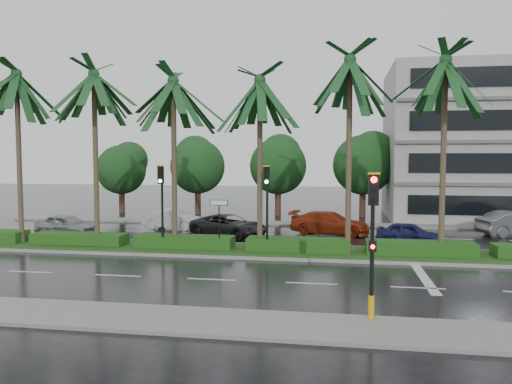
% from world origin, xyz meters
% --- Properties ---
extents(ground, '(120.00, 120.00, 0.00)m').
position_xyz_m(ground, '(0.00, 0.00, 0.00)').
color(ground, black).
rests_on(ground, ground).
extents(near_sidewalk, '(40.00, 2.40, 0.12)m').
position_xyz_m(near_sidewalk, '(0.00, -10.20, 0.06)').
color(near_sidewalk, slate).
rests_on(near_sidewalk, ground).
extents(far_sidewalk, '(40.00, 2.00, 0.12)m').
position_xyz_m(far_sidewalk, '(0.00, 12.00, 0.06)').
color(far_sidewalk, slate).
rests_on(far_sidewalk, ground).
extents(median, '(36.00, 4.00, 0.15)m').
position_xyz_m(median, '(0.00, 1.00, 0.08)').
color(median, gray).
rests_on(median, ground).
extents(hedge, '(35.20, 1.40, 0.60)m').
position_xyz_m(hedge, '(0.00, 1.00, 0.45)').
color(hedge, '#184112').
rests_on(hedge, median).
extents(lane_markings, '(34.00, 13.06, 0.01)m').
position_xyz_m(lane_markings, '(3.04, -0.43, 0.01)').
color(lane_markings, silver).
rests_on(lane_markings, ground).
extents(palm_row, '(26.30, 4.20, 10.32)m').
position_xyz_m(palm_row, '(-1.25, 1.02, 8.62)').
color(palm_row, '#463928').
rests_on(palm_row, median).
extents(signal_near, '(0.34, 0.45, 4.36)m').
position_xyz_m(signal_near, '(6.00, -9.39, 2.50)').
color(signal_near, black).
rests_on(signal_near, near_sidewalk).
extents(signal_median_left, '(0.34, 0.42, 4.36)m').
position_xyz_m(signal_median_left, '(-4.00, 0.30, 3.00)').
color(signal_median_left, black).
rests_on(signal_median_left, median).
extents(signal_median_right, '(0.34, 0.42, 4.36)m').
position_xyz_m(signal_median_right, '(1.50, 0.30, 3.00)').
color(signal_median_right, black).
rests_on(signal_median_right, median).
extents(street_sign, '(0.95, 0.09, 2.60)m').
position_xyz_m(street_sign, '(-1.00, 0.48, 2.12)').
color(street_sign, black).
rests_on(street_sign, median).
extents(bg_trees, '(32.41, 4.91, 7.09)m').
position_xyz_m(bg_trees, '(0.35, 17.59, 4.34)').
color(bg_trees, '#3C261B').
rests_on(bg_trees, ground).
extents(building, '(16.00, 10.00, 12.00)m').
position_xyz_m(building, '(17.00, 18.00, 6.00)').
color(building, gray).
rests_on(building, ground).
extents(car_silver, '(2.49, 4.38, 1.41)m').
position_xyz_m(car_silver, '(-11.50, 4.03, 0.70)').
color(car_silver, gray).
rests_on(car_silver, ground).
extents(car_white, '(2.02, 4.26, 1.35)m').
position_xyz_m(car_white, '(-6.13, 8.30, 0.67)').
color(car_white, '#B9B9B9').
rests_on(car_white, ground).
extents(car_darkgrey, '(4.13, 5.48, 1.38)m').
position_xyz_m(car_darkgrey, '(-1.63, 5.66, 0.69)').
color(car_darkgrey, black).
rests_on(car_darkgrey, ground).
extents(car_red, '(2.95, 5.33, 1.46)m').
position_xyz_m(car_red, '(4.50, 7.67, 0.73)').
color(car_red, maroon).
rests_on(car_red, ground).
extents(car_blue, '(2.44, 3.90, 1.24)m').
position_xyz_m(car_blue, '(9.00, 4.77, 0.62)').
color(car_blue, navy).
rests_on(car_blue, ground).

